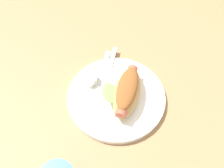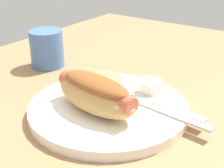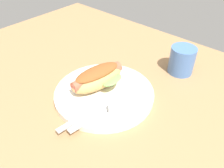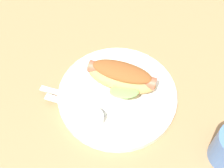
{
  "view_description": "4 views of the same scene",
  "coord_description": "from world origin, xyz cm",
  "px_view_note": "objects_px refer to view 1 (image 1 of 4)",
  "views": [
    {
      "loc": [
        -2.81,
        34.1,
        53.92
      ],
      "look_at": [
        0.56,
        0.66,
        5.05
      ],
      "focal_mm": 37.7,
      "sensor_mm": 36.0,
      "label": 1
    },
    {
      "loc": [
        -37.59,
        -25.08,
        26.22
      ],
      "look_at": [
        -1.85,
        0.11,
        6.04
      ],
      "focal_mm": 51.28,
      "sensor_mm": 36.0,
      "label": 2
    },
    {
      "loc": [
        31.21,
        -31.03,
        39.94
      ],
      "look_at": [
        0.87,
        3.03,
        4.0
      ],
      "focal_mm": 36.95,
      "sensor_mm": 36.0,
      "label": 3
    },
    {
      "loc": [
        34.11,
        7.06,
        57.61
      ],
      "look_at": [
        -0.43,
        0.56,
        5.27
      ],
      "focal_mm": 49.33,
      "sensor_mm": 36.0,
      "label": 4
    }
  ],
  "objects_px": {
    "plate": "(116,97)",
    "sauce_ramekin": "(90,79)",
    "hot_dog": "(127,91)",
    "knife": "(103,69)",
    "fork": "(110,67)"
  },
  "relations": [
    {
      "from": "sauce_ramekin",
      "to": "knife",
      "type": "height_order",
      "value": "sauce_ramekin"
    },
    {
      "from": "plate",
      "to": "knife",
      "type": "xyz_separation_m",
      "value": [
        0.05,
        -0.08,
        0.01
      ]
    },
    {
      "from": "sauce_ramekin",
      "to": "fork",
      "type": "height_order",
      "value": "sauce_ramekin"
    },
    {
      "from": "plate",
      "to": "hot_dog",
      "type": "bearing_deg",
      "value": 170.64
    },
    {
      "from": "knife",
      "to": "hot_dog",
      "type": "bearing_deg",
      "value": -132.88
    },
    {
      "from": "plate",
      "to": "sauce_ramekin",
      "type": "height_order",
      "value": "sauce_ramekin"
    },
    {
      "from": "hot_dog",
      "to": "plate",
      "type": "bearing_deg",
      "value": 89.17
    },
    {
      "from": "fork",
      "to": "knife",
      "type": "distance_m",
      "value": 0.02
    },
    {
      "from": "fork",
      "to": "knife",
      "type": "xyz_separation_m",
      "value": [
        0.02,
        0.01,
        -0.0
      ]
    },
    {
      "from": "plate",
      "to": "fork",
      "type": "distance_m",
      "value": 0.1
    },
    {
      "from": "knife",
      "to": "fork",
      "type": "bearing_deg",
      "value": -53.53
    },
    {
      "from": "sauce_ramekin",
      "to": "knife",
      "type": "xyz_separation_m",
      "value": [
        -0.03,
        -0.05,
        -0.01
      ]
    },
    {
      "from": "plate",
      "to": "sauce_ramekin",
      "type": "xyz_separation_m",
      "value": [
        0.07,
        -0.04,
        0.02
      ]
    },
    {
      "from": "hot_dog",
      "to": "knife",
      "type": "height_order",
      "value": "hot_dog"
    },
    {
      "from": "hot_dog",
      "to": "fork",
      "type": "bearing_deg",
      "value": 36.89
    }
  ]
}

